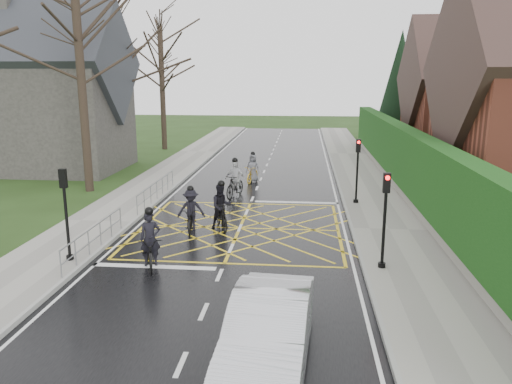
% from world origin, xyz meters
% --- Properties ---
extents(ground, '(120.00, 120.00, 0.00)m').
position_xyz_m(ground, '(0.00, 0.00, 0.00)').
color(ground, '#1D3110').
rests_on(ground, ground).
extents(road, '(9.00, 80.00, 0.01)m').
position_xyz_m(road, '(0.00, 0.00, 0.01)').
color(road, black).
rests_on(road, ground).
extents(sidewalk_right, '(3.00, 80.00, 0.15)m').
position_xyz_m(sidewalk_right, '(6.00, 0.00, 0.07)').
color(sidewalk_right, gray).
rests_on(sidewalk_right, ground).
extents(sidewalk_left, '(3.00, 80.00, 0.15)m').
position_xyz_m(sidewalk_left, '(-6.00, 0.00, 0.07)').
color(sidewalk_left, gray).
rests_on(sidewalk_left, ground).
extents(stone_wall, '(0.50, 38.00, 0.70)m').
position_xyz_m(stone_wall, '(7.75, 6.00, 0.35)').
color(stone_wall, slate).
rests_on(stone_wall, ground).
extents(hedge, '(0.90, 38.00, 2.80)m').
position_xyz_m(hedge, '(7.75, 6.00, 2.10)').
color(hedge, '#123C10').
rests_on(hedge, stone_wall).
extents(house_far, '(9.80, 8.80, 10.30)m').
position_xyz_m(house_far, '(14.75, 18.00, 4.36)').
color(house_far, brown).
rests_on(house_far, ground).
extents(conifer, '(4.60, 4.60, 10.00)m').
position_xyz_m(conifer, '(10.75, 26.00, 4.99)').
color(conifer, black).
rests_on(conifer, ground).
extents(church, '(8.80, 7.80, 11.00)m').
position_xyz_m(church, '(-13.54, 12.00, 4.93)').
color(church, '#2D2B28').
rests_on(church, ground).
extents(tree_near, '(9.24, 9.24, 11.44)m').
position_xyz_m(tree_near, '(-9.00, 6.00, 7.91)').
color(tree_near, black).
rests_on(tree_near, ground).
extents(tree_mid, '(10.08, 10.08, 12.48)m').
position_xyz_m(tree_mid, '(-10.00, 14.00, 8.63)').
color(tree_mid, black).
rests_on(tree_mid, ground).
extents(tree_far, '(8.40, 8.40, 10.40)m').
position_xyz_m(tree_far, '(-9.30, 22.00, 7.19)').
color(tree_far, black).
rests_on(tree_far, ground).
extents(railing_south, '(0.05, 5.04, 1.03)m').
position_xyz_m(railing_south, '(-4.65, -3.50, 0.78)').
color(railing_south, slate).
rests_on(railing_south, ground).
extents(railing_north, '(0.05, 6.04, 1.03)m').
position_xyz_m(railing_north, '(-4.65, 4.00, 0.79)').
color(railing_north, slate).
rests_on(railing_north, ground).
extents(traffic_light_ne, '(0.24, 0.31, 3.21)m').
position_xyz_m(traffic_light_ne, '(5.10, 4.20, 1.66)').
color(traffic_light_ne, black).
rests_on(traffic_light_ne, ground).
extents(traffic_light_se, '(0.24, 0.31, 3.21)m').
position_xyz_m(traffic_light_se, '(5.10, -4.20, 1.66)').
color(traffic_light_se, black).
rests_on(traffic_light_se, ground).
extents(traffic_light_sw, '(0.24, 0.31, 3.21)m').
position_xyz_m(traffic_light_sw, '(-5.10, -4.50, 1.66)').
color(traffic_light_sw, black).
rests_on(traffic_light_sw, ground).
extents(cyclist_rear, '(1.38, 2.17, 1.99)m').
position_xyz_m(cyclist_rear, '(-2.38, -4.44, 0.65)').
color(cyclist_rear, black).
rests_on(cyclist_rear, ground).
extents(cyclist_back, '(1.26, 2.07, 2.01)m').
position_xyz_m(cyclist_back, '(-0.73, -0.10, 0.76)').
color(cyclist_back, black).
rests_on(cyclist_back, ground).
extents(cyclist_mid, '(1.20, 2.00, 1.86)m').
position_xyz_m(cyclist_mid, '(-1.90, -0.54, 0.68)').
color(cyclist_mid, black).
rests_on(cyclist_mid, ground).
extents(cyclist_front, '(1.19, 2.14, 2.06)m').
position_xyz_m(cyclist_front, '(-0.92, 5.31, 0.76)').
color(cyclist_front, black).
rests_on(cyclist_front, ground).
extents(cyclist_lead, '(1.01, 1.96, 1.82)m').
position_xyz_m(cyclist_lead, '(-0.40, 9.10, 0.63)').
color(cyclist_lead, '#BA8B16').
rests_on(cyclist_lead, ground).
extents(car, '(1.99, 4.89, 1.58)m').
position_xyz_m(car, '(1.89, -9.78, 0.79)').
color(car, silver).
rests_on(car, ground).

